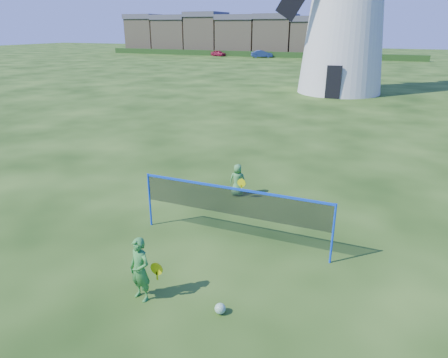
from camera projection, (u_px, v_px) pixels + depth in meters
name	position (u px, v px, depth m)	size (l,w,h in m)	color
ground	(210.00, 236.00, 10.65)	(220.00, 220.00, 0.00)	black
windmill	(347.00, 0.00, 31.39)	(15.35, 6.91, 21.01)	silver
badminton_net	(233.00, 202.00, 9.94)	(5.05, 0.05, 1.55)	blue
player_girl	(140.00, 270.00, 7.95)	(0.71, 0.45, 1.39)	#358636
player_boy	(238.00, 180.00, 13.04)	(0.66, 0.46, 1.08)	#479146
play_ball	(220.00, 309.00, 7.73)	(0.22, 0.22, 0.22)	green
terraced_houses	(237.00, 34.00, 80.91)	(51.32, 8.40, 8.22)	gray
hedge	(250.00, 54.00, 75.19)	(62.00, 0.80, 1.00)	#193814
car_left	(218.00, 53.00, 76.36)	(1.30, 3.23, 1.10)	maroon
car_right	(262.00, 54.00, 72.94)	(1.37, 3.92, 1.29)	navy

